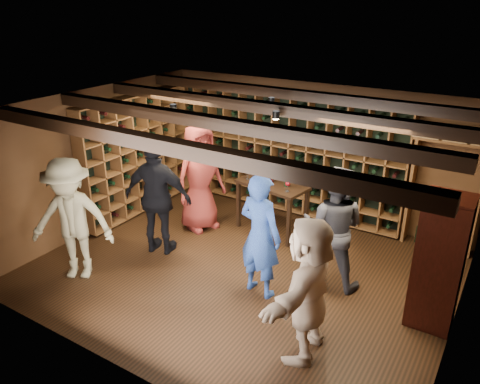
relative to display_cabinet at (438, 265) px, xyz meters
The scene contains 13 objects.
ground 2.85m from the display_cabinet, behind, with size 6.00×6.00×0.00m, color black.
room_shell 3.14m from the display_cabinet, behind, with size 6.00×6.00×6.00m.
wine_rack_back 3.89m from the display_cabinet, 146.67° to the left, with size 4.65×0.30×2.20m.
wine_rack_left 5.59m from the display_cabinet, behind, with size 0.30×2.65×2.20m.
crate_shelf 2.26m from the display_cabinet, 98.20° to the left, with size 1.20×0.32×2.07m.
display_cabinet is the anchor object (origin of this frame).
man_blue_shirt 2.27m from the display_cabinet, 165.46° to the right, with size 0.66×0.43×1.80m, color navy.
man_grey_suit 1.44m from the display_cabinet, behind, with size 0.89×0.69×1.82m, color black.
guest_red_floral 4.15m from the display_cabinet, behind, with size 0.94×0.61×1.92m, color maroon.
guest_woman_black 4.17m from the display_cabinet, behind, with size 1.13×0.47×1.92m, color black.
guest_khaki 5.01m from the display_cabinet, 160.95° to the right, with size 1.20×0.69×1.86m, color #837C5B.
guest_beige 1.77m from the display_cabinet, 130.29° to the right, with size 1.63×0.52×1.76m, color tan.
tasting_table 3.16m from the display_cabinet, 158.42° to the left, with size 1.31×0.81×1.20m.
Camera 1 is at (3.25, -5.30, 3.93)m, focal length 35.00 mm.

